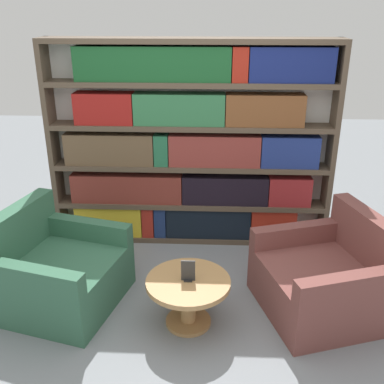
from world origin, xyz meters
TOP-DOWN VIEW (x-y plane):
  - ground_plane at (0.00, 0.00)m, footprint 14.00×14.00m
  - bookshelf at (0.00, 1.49)m, footprint 2.82×0.30m
  - armchair_left at (-1.06, 0.31)m, footprint 1.11×1.12m
  - armchair_right at (1.16, 0.32)m, footprint 1.14×1.15m
  - coffee_table at (0.05, 0.07)m, footprint 0.65×0.65m
  - table_sign at (0.05, 0.07)m, footprint 0.11×0.06m

SIDE VIEW (x-z plane):
  - ground_plane at x=0.00m, z-range 0.00..0.00m
  - armchair_left at x=-1.06m, z-range -0.13..0.68m
  - armchair_right at x=1.16m, z-range -0.13..0.68m
  - coffee_table at x=0.05m, z-range 0.09..0.49m
  - table_sign at x=0.05m, z-range 0.39..0.56m
  - bookshelf at x=0.00m, z-range -0.02..2.04m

